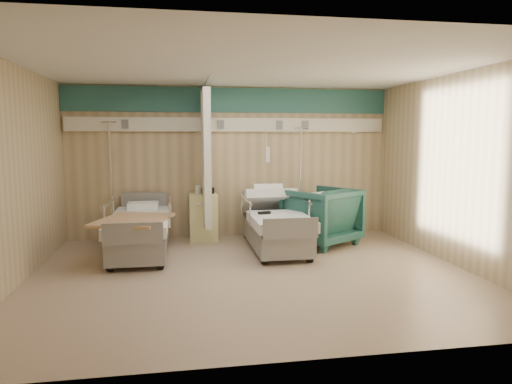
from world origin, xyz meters
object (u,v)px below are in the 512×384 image
bed_left (140,235)px  bedside_cabinet (203,217)px  bed_right (275,231)px  iv_stand_left (112,218)px  iv_stand_right (300,215)px  visitor_armchair (321,216)px

bed_left → bedside_cabinet: size_ratio=2.54×
bed_right → iv_stand_left: bearing=160.4°
bed_left → iv_stand_left: iv_stand_left is taller
iv_stand_left → iv_stand_right: bearing=-2.8°
visitor_armchair → bed_left: bearing=-27.0°
bed_left → iv_stand_left: (-0.56, 0.98, 0.12)m
bed_right → bed_left: same height
bed_right → iv_stand_left: (-2.76, 0.98, 0.12)m
bedside_cabinet → visitor_armchair: size_ratio=0.77×
bedside_cabinet → iv_stand_left: size_ratio=0.40×
iv_stand_right → iv_stand_left: size_ratio=0.96×
bed_left → iv_stand_right: size_ratio=1.05×
visitor_armchair → iv_stand_left: iv_stand_left is taller
bed_left → bedside_cabinet: bedside_cabinet is taller
bed_left → iv_stand_left: bearing=119.6°
bed_right → iv_stand_left: iv_stand_left is taller
bed_left → iv_stand_right: iv_stand_right is taller
bedside_cabinet → iv_stand_left: iv_stand_left is taller
bed_left → visitor_armchair: size_ratio=1.96×
iv_stand_right → bed_left: bearing=-164.0°
bedside_cabinet → iv_stand_right: size_ratio=0.41×
bedside_cabinet → visitor_armchair: bearing=-18.2°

